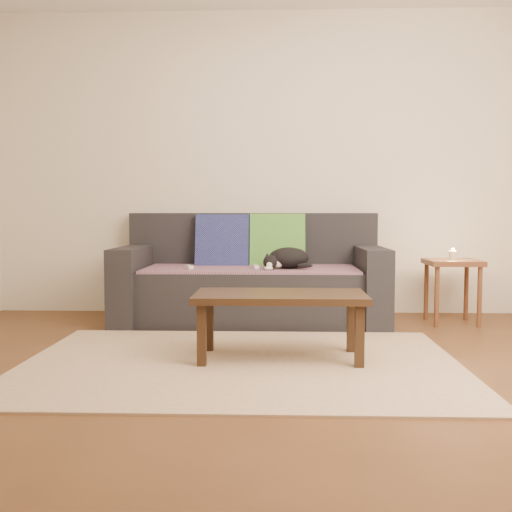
{
  "coord_description": "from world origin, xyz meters",
  "views": [
    {
      "loc": [
        0.21,
        -3.23,
        0.86
      ],
      "look_at": [
        0.05,
        1.2,
        0.55
      ],
      "focal_mm": 42.0,
      "sensor_mm": 36.0,
      "label": 1
    }
  ],
  "objects_px": {
    "cat": "(287,258)",
    "wii_remote_a": "(189,267)",
    "side_table": "(452,271)",
    "coffee_table": "(280,302)",
    "sofa": "(251,282)",
    "wii_remote_b": "(256,267)"
  },
  "relations": [
    {
      "from": "cat",
      "to": "wii_remote_a",
      "type": "height_order",
      "value": "cat"
    },
    {
      "from": "wii_remote_a",
      "to": "coffee_table",
      "type": "relative_size",
      "value": 0.15
    },
    {
      "from": "wii_remote_b",
      "to": "cat",
      "type": "bearing_deg",
      "value": -96.72
    },
    {
      "from": "cat",
      "to": "wii_remote_a",
      "type": "xyz_separation_m",
      "value": [
        -0.75,
        -0.07,
        -0.06
      ]
    },
    {
      "from": "wii_remote_b",
      "to": "side_table",
      "type": "relative_size",
      "value": 0.3
    },
    {
      "from": "wii_remote_a",
      "to": "coffee_table",
      "type": "distance_m",
      "value": 1.27
    },
    {
      "from": "wii_remote_a",
      "to": "coffee_table",
      "type": "height_order",
      "value": "wii_remote_a"
    },
    {
      "from": "sofa",
      "to": "wii_remote_b",
      "type": "distance_m",
      "value": 0.25
    },
    {
      "from": "sofa",
      "to": "wii_remote_a",
      "type": "relative_size",
      "value": 14.0
    },
    {
      "from": "wii_remote_a",
      "to": "side_table",
      "type": "xyz_separation_m",
      "value": [
        2.05,
        0.19,
        -0.04
      ]
    },
    {
      "from": "cat",
      "to": "wii_remote_b",
      "type": "distance_m",
      "value": 0.25
    },
    {
      "from": "wii_remote_a",
      "to": "sofa",
      "type": "bearing_deg",
      "value": -80.79
    },
    {
      "from": "sofa",
      "to": "coffee_table",
      "type": "distance_m",
      "value": 1.34
    },
    {
      "from": "wii_remote_b",
      "to": "coffee_table",
      "type": "relative_size",
      "value": 0.15
    },
    {
      "from": "side_table",
      "to": "cat",
      "type": "bearing_deg",
      "value": -174.97
    },
    {
      "from": "sofa",
      "to": "wii_remote_b",
      "type": "xyz_separation_m",
      "value": [
        0.04,
        -0.2,
        0.15
      ]
    },
    {
      "from": "cat",
      "to": "wii_remote_a",
      "type": "bearing_deg",
      "value": -172.75
    },
    {
      "from": "side_table",
      "to": "coffee_table",
      "type": "bearing_deg",
      "value": -137.46
    },
    {
      "from": "coffee_table",
      "to": "wii_remote_a",
      "type": "bearing_deg",
      "value": 123.0
    },
    {
      "from": "cat",
      "to": "coffee_table",
      "type": "distance_m",
      "value": 1.15
    },
    {
      "from": "sofa",
      "to": "wii_remote_b",
      "type": "relative_size",
      "value": 14.0
    },
    {
      "from": "cat",
      "to": "coffee_table",
      "type": "relative_size",
      "value": 0.38
    }
  ]
}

